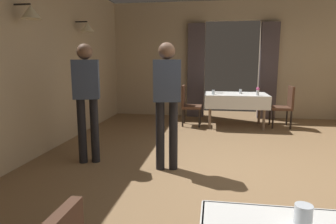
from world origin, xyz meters
name	(u,v)px	position (x,y,z in m)	size (l,w,h in m)	color
ground	(245,175)	(0.00, 0.00, 0.00)	(10.08, 10.08, 0.00)	olive
wall_left	(15,59)	(-3.20, 0.00, 1.51)	(0.49, 8.40, 3.00)	tan
wall_back	(232,60)	(0.00, 4.18, 1.51)	(6.40, 0.27, 3.00)	tan
dining_table_mid	(236,98)	(0.06, 2.99, 0.65)	(1.39, 0.92, 0.75)	#7A604C
chair_mid_left	(188,103)	(-1.02, 2.92, 0.52)	(0.44, 0.44, 0.93)	black
chair_mid_right	(285,105)	(1.14, 3.04, 0.52)	(0.44, 0.44, 0.93)	black
glass_near_a	(303,218)	(-0.05, -2.52, 0.81)	(0.08, 0.08, 0.12)	silver
flower_vase_mid	(258,91)	(0.49, 2.70, 0.85)	(0.07, 0.07, 0.18)	silver
glass_mid_b	(213,92)	(-0.45, 2.76, 0.80)	(0.07, 0.07, 0.10)	silver
plate_mid_c	(219,93)	(-0.32, 3.08, 0.76)	(0.20, 0.20, 0.01)	white
glass_mid_d	(240,91)	(0.16, 3.02, 0.80)	(0.06, 0.06, 0.10)	silver
person_waiter_by_doorway	(87,93)	(-2.24, 0.16, 1.02)	(0.41, 0.32, 1.72)	black
person_diner_standing_aside	(167,96)	(-1.06, 0.06, 1.02)	(0.40, 0.28, 1.72)	black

